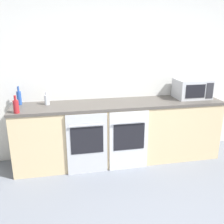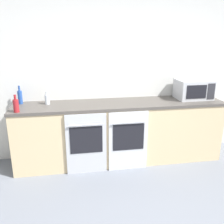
% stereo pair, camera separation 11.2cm
% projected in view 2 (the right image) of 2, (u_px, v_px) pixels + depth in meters
% --- Properties ---
extents(wall_back, '(10.00, 0.06, 2.60)m').
position_uv_depth(wall_back, '(116.00, 75.00, 3.94)').
color(wall_back, silver).
rests_on(wall_back, ground_plane).
extents(counter_back, '(3.15, 0.63, 0.94)m').
position_uv_depth(counter_back, '(120.00, 132.00, 3.87)').
color(counter_back, '#D1B789').
rests_on(counter_back, ground_plane).
extents(oven_left, '(0.57, 0.06, 0.89)m').
position_uv_depth(oven_left, '(86.00, 144.00, 3.49)').
color(oven_left, '#B7BABF').
rests_on(oven_left, ground_plane).
extents(oven_right, '(0.57, 0.06, 0.89)m').
position_uv_depth(oven_right, '(128.00, 141.00, 3.59)').
color(oven_right, silver).
rests_on(oven_right, ground_plane).
extents(microwave, '(0.53, 0.39, 0.30)m').
position_uv_depth(microwave, '(193.00, 89.00, 3.94)').
color(microwave, '#B7BABF').
rests_on(microwave, counter_back).
extents(bottle_blue, '(0.06, 0.06, 0.27)m').
position_uv_depth(bottle_blue, '(20.00, 97.00, 3.64)').
color(bottle_blue, '#234793').
rests_on(bottle_blue, counter_back).
extents(bottle_red, '(0.07, 0.07, 0.23)m').
position_uv_depth(bottle_red, '(16.00, 105.00, 3.25)').
color(bottle_red, maroon).
rests_on(bottle_red, counter_back).
extents(bottle_clear, '(0.07, 0.07, 0.19)m').
position_uv_depth(bottle_clear, '(47.00, 99.00, 3.63)').
color(bottle_clear, silver).
rests_on(bottle_clear, counter_back).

